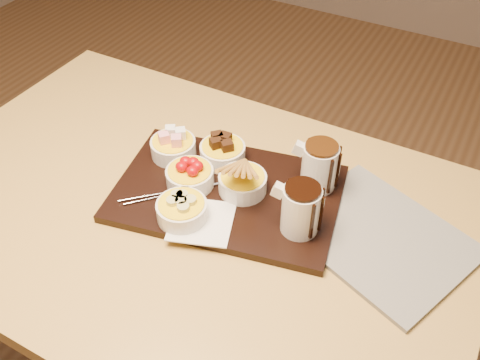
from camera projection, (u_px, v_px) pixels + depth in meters
The scene contains 12 objects.
dining_table at pixel (188, 235), 1.17m from camera, with size 1.20×0.80×0.75m.
serving_board at pixel (227, 193), 1.12m from camera, with size 0.46×0.30×0.02m, color black.
napkin at pixel (202, 221), 1.04m from camera, with size 0.12×0.12×0.00m, color white.
bowl_marshmallows at pixel (173, 148), 1.18m from camera, with size 0.10×0.10×0.04m, color silver.
bowl_cake at pixel (223, 153), 1.17m from camera, with size 0.10×0.10×0.04m, color silver.
bowl_strawberries at pixel (190, 177), 1.11m from camera, with size 0.10×0.10×0.04m, color silver.
bowl_biscotti at pixel (243, 183), 1.10m from camera, with size 0.10×0.10×0.04m, color silver.
bowl_bananas at pixel (182, 211), 1.04m from camera, with size 0.10×0.10×0.04m, color silver.
pitcher_dark_chocolate at pixel (301, 210), 1.00m from camera, with size 0.07×0.07×0.10m, color silver.
pitcher_milk_chocolate at pixel (319, 167), 1.09m from camera, with size 0.07×0.07×0.10m, color silver.
fondue_skewers at pixel (182, 190), 1.11m from camera, with size 0.26×0.03×0.01m, color silver, non-canonical shape.
newspaper at pixel (379, 237), 1.03m from camera, with size 0.33×0.26×0.01m, color beige.
Camera 1 is at (0.48, -0.63, 1.54)m, focal length 40.00 mm.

